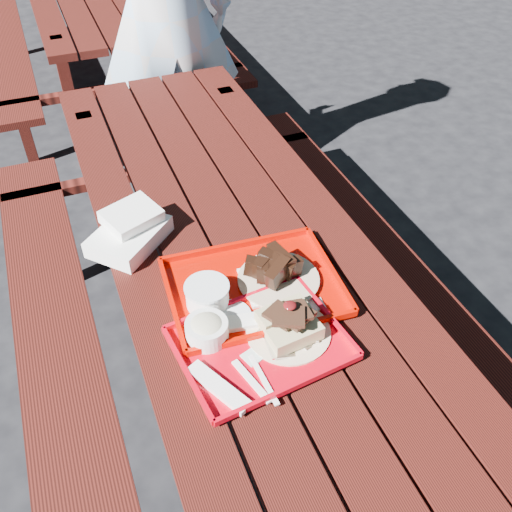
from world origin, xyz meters
The scene contains 7 objects.
ground centered at (0.00, 0.00, 0.00)m, with size 60.00×60.00×0.00m, color black.
picnic_table_near centered at (0.00, 0.00, 0.56)m, with size 1.41×2.40×0.75m.
picnic_table_far centered at (0.00, 2.80, 0.56)m, with size 1.41×2.40×0.75m.
near_tray centered at (-0.09, -0.37, 0.78)m, with size 0.43×0.35×0.12m.
far_tray centered at (-0.04, -0.21, 0.77)m, with size 0.48×0.39×0.08m.
white_cloth centered at (-0.29, 0.12, 0.79)m, with size 0.27×0.27×0.09m.
person centered at (0.17, 1.42, 0.95)m, with size 0.69×0.45×1.89m, color #B9DCFF.
Camera 1 is at (-0.42, -1.21, 1.85)m, focal length 40.00 mm.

